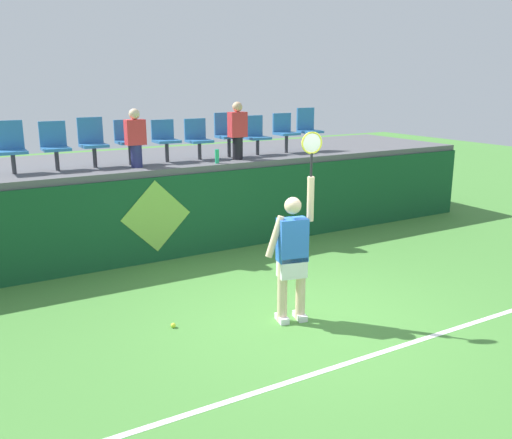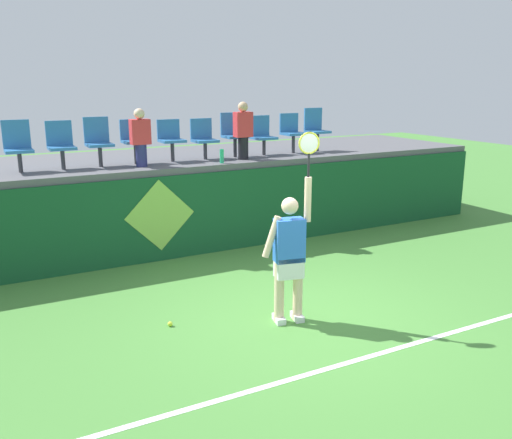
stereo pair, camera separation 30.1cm
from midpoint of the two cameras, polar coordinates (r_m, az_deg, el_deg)
name	(u,v)px [view 1 (the left image)]	position (r m, az deg, el deg)	size (l,w,h in m)	color
ground_plane	(308,318)	(7.67, 4.18, -10.02)	(40.00, 40.00, 0.00)	#478438
court_back_wall	(201,213)	(10.25, -6.49, 0.64)	(13.15, 0.20, 1.51)	#144C28
spectator_platform	(169,159)	(11.45, -9.65, 6.11)	(13.15, 3.07, 0.12)	#56565B
court_baseline_stripe	(370,356)	(6.78, 10.35, -13.63)	(11.84, 0.08, 0.01)	white
tennis_player	(292,253)	(7.25, 2.58, -3.44)	(0.74, 0.33, 2.51)	white
tennis_ball	(173,325)	(7.45, -9.66, -10.67)	(0.07, 0.07, 0.07)	#D1E533
water_bottle	(217,156)	(10.35, -4.87, 6.48)	(0.08, 0.08, 0.26)	#26B272
stadium_chair_0	(11,146)	(10.08, -24.64, 6.91)	(0.44, 0.42, 0.86)	#38383D
stadium_chair_1	(55,144)	(10.16, -20.78, 7.28)	(0.44, 0.42, 0.82)	#38383D
stadium_chair_2	(92,140)	(10.29, -17.26, 7.78)	(0.44, 0.42, 0.87)	#38383D
stadium_chair_3	(128,139)	(10.44, -13.78, 8.04)	(0.44, 0.42, 0.80)	#38383D
stadium_chair_4	(165,138)	(10.67, -10.13, 8.24)	(0.44, 0.42, 0.78)	#38383D
stadium_chair_5	(198,137)	(10.92, -6.81, 8.39)	(0.44, 0.42, 0.77)	#38383D
stadium_chair_6	(227,132)	(11.19, -3.76, 8.91)	(0.44, 0.42, 0.87)	#38383D
stadium_chair_7	(256,134)	(11.50, -0.79, 8.79)	(0.44, 0.42, 0.79)	#38383D
stadium_chair_8	(285,130)	(11.86, 2.23, 9.13)	(0.44, 0.42, 0.82)	#38383D
stadium_chair_9	(308,127)	(12.20, 4.66, 9.43)	(0.44, 0.42, 0.91)	#38383D
spectator_0	(135,137)	(10.05, -13.13, 8.23)	(0.34, 0.20, 1.02)	navy
spectator_1	(238,130)	(10.80, -2.72, 9.20)	(0.34, 0.20, 1.10)	black
wall_signage_mount	(158,262)	(10.04, -10.85, -4.27)	(1.27, 0.01, 1.47)	#144C28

